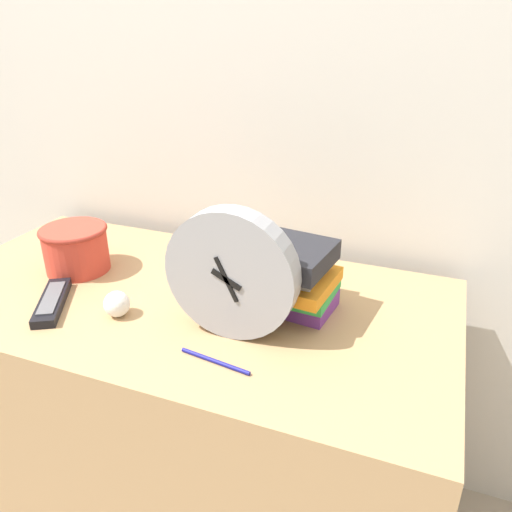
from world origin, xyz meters
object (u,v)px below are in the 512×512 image
at_px(book_stack, 281,273).
at_px(crumpled_paper_ball, 117,304).
at_px(basket, 76,247).
at_px(tv_remote, 52,302).
at_px(pen, 215,361).
at_px(desk_clock, 231,275).

bearing_deg(book_stack, crumpled_paper_ball, -152.75).
height_order(basket, tv_remote, basket).
distance_m(book_stack, basket, 0.54).
distance_m(crumpled_paper_ball, pen, 0.28).
xyz_separation_m(tv_remote, pen, (0.43, -0.06, -0.01)).
bearing_deg(crumpled_paper_ball, desk_clock, 6.19).
relative_size(basket, crumpled_paper_ball, 2.94).
bearing_deg(book_stack, basket, -178.62).
distance_m(book_stack, crumpled_paper_ball, 0.36).
xyz_separation_m(crumpled_paper_ball, pen, (0.27, -0.08, -0.02)).
bearing_deg(basket, tv_remote, -69.22).
distance_m(tv_remote, pen, 0.43).
bearing_deg(basket, crumpled_paper_ball, -33.62).
bearing_deg(book_stack, pen, -101.28).
height_order(desk_clock, crumpled_paper_ball, desk_clock).
bearing_deg(pen, crumpled_paper_ball, 164.31).
distance_m(desk_clock, crumpled_paper_ball, 0.28).
bearing_deg(crumpled_paper_ball, pen, -15.69).
xyz_separation_m(desk_clock, book_stack, (0.06, 0.14, -0.05)).
xyz_separation_m(tv_remote, crumpled_paper_ball, (0.16, 0.02, 0.02)).
height_order(book_stack, tv_remote, book_stack).
bearing_deg(pen, tv_remote, 172.66).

